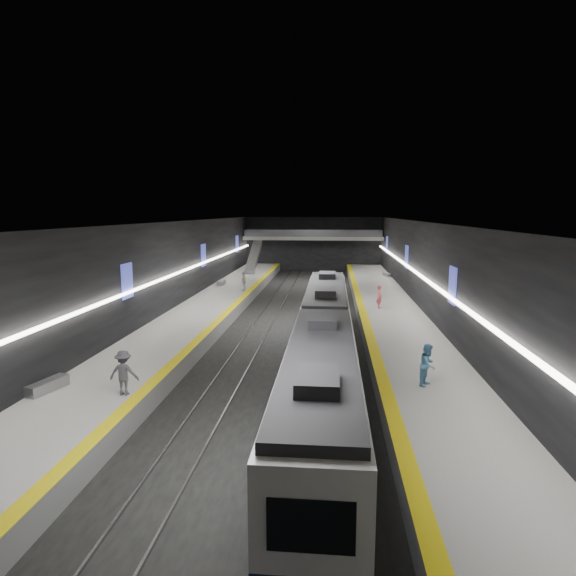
# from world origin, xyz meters

# --- Properties ---
(ground) EXTENTS (70.00, 70.00, 0.00)m
(ground) POSITION_xyz_m (0.00, 0.00, 0.00)
(ground) COLOR black
(ground) RESTS_ON ground
(ceiling) EXTENTS (20.00, 70.00, 0.04)m
(ceiling) POSITION_xyz_m (0.00, 0.00, 8.00)
(ceiling) COLOR beige
(ceiling) RESTS_ON wall_left
(wall_left) EXTENTS (0.04, 70.00, 8.00)m
(wall_left) POSITION_xyz_m (-10.00, 0.00, 4.00)
(wall_left) COLOR black
(wall_left) RESTS_ON ground
(wall_right) EXTENTS (0.04, 70.00, 8.00)m
(wall_right) POSITION_xyz_m (10.00, 0.00, 4.00)
(wall_right) COLOR black
(wall_right) RESTS_ON ground
(wall_back) EXTENTS (20.00, 0.04, 8.00)m
(wall_back) POSITION_xyz_m (0.00, 35.00, 4.00)
(wall_back) COLOR black
(wall_back) RESTS_ON ground
(platform_left) EXTENTS (5.00, 70.00, 1.00)m
(platform_left) POSITION_xyz_m (-7.50, 0.00, 0.50)
(platform_left) COLOR slate
(platform_left) RESTS_ON ground
(tile_surface_left) EXTENTS (5.00, 70.00, 0.02)m
(tile_surface_left) POSITION_xyz_m (-7.50, 0.00, 1.01)
(tile_surface_left) COLOR #9E9E99
(tile_surface_left) RESTS_ON platform_left
(tactile_strip_left) EXTENTS (0.60, 70.00, 0.02)m
(tactile_strip_left) POSITION_xyz_m (-5.30, 0.00, 1.02)
(tactile_strip_left) COLOR yellow
(tactile_strip_left) RESTS_ON platform_left
(platform_right) EXTENTS (5.00, 70.00, 1.00)m
(platform_right) POSITION_xyz_m (7.50, 0.00, 0.50)
(platform_right) COLOR slate
(platform_right) RESTS_ON ground
(tile_surface_right) EXTENTS (5.00, 70.00, 0.02)m
(tile_surface_right) POSITION_xyz_m (7.50, 0.00, 1.01)
(tile_surface_right) COLOR #9E9E99
(tile_surface_right) RESTS_ON platform_right
(tactile_strip_right) EXTENTS (0.60, 70.00, 0.02)m
(tactile_strip_right) POSITION_xyz_m (5.30, 0.00, 1.02)
(tactile_strip_right) COLOR yellow
(tactile_strip_right) RESTS_ON platform_right
(rails) EXTENTS (6.52, 70.00, 0.12)m
(rails) POSITION_xyz_m (-0.00, 0.00, 0.06)
(rails) COLOR gray
(rails) RESTS_ON ground
(train) EXTENTS (2.69, 30.04, 3.60)m
(train) POSITION_xyz_m (2.50, -12.64, 2.20)
(train) COLOR #111C3E
(train) RESTS_ON ground
(ad_posters) EXTENTS (19.94, 53.50, 2.20)m
(ad_posters) POSITION_xyz_m (-0.00, 1.00, 4.50)
(ad_posters) COLOR #414BC3
(ad_posters) RESTS_ON wall_left
(cove_light_left) EXTENTS (0.25, 68.60, 0.12)m
(cove_light_left) POSITION_xyz_m (-9.80, 0.00, 3.80)
(cove_light_left) COLOR white
(cove_light_left) RESTS_ON wall_left
(cove_light_right) EXTENTS (0.25, 68.60, 0.12)m
(cove_light_right) POSITION_xyz_m (9.80, 0.00, 3.80)
(cove_light_right) COLOR white
(cove_light_right) RESTS_ON wall_right
(mezzanine_bridge) EXTENTS (20.00, 3.00, 1.50)m
(mezzanine_bridge) POSITION_xyz_m (0.00, 32.93, 5.04)
(mezzanine_bridge) COLOR gray
(mezzanine_bridge) RESTS_ON wall_left
(escalator) EXTENTS (1.20, 7.50, 3.92)m
(escalator) POSITION_xyz_m (-7.50, 26.00, 2.90)
(escalator) COLOR #99999E
(escalator) RESTS_ON platform_left
(bench_left_near) EXTENTS (1.02, 2.09, 0.49)m
(bench_left_near) POSITION_xyz_m (-9.50, -17.65, 1.25)
(bench_left_near) COLOR #99999E
(bench_left_near) RESTS_ON platform_left
(bench_left_far) EXTENTS (0.58, 2.01, 0.49)m
(bench_left_far) POSITION_xyz_m (-9.00, 13.44, 1.25)
(bench_left_far) COLOR #99999E
(bench_left_far) RESTS_ON platform_left
(bench_right_far) EXTENTS (0.95, 1.71, 0.40)m
(bench_right_far) POSITION_xyz_m (9.50, 22.21, 1.20)
(bench_right_far) COLOR #99999E
(bench_right_far) RESTS_ON platform_right
(passenger_right_a) EXTENTS (0.54, 0.74, 1.88)m
(passenger_right_a) POSITION_xyz_m (6.71, 2.22, 1.94)
(passenger_right_a) COLOR #CF4D58
(passenger_right_a) RESTS_ON platform_right
(passenger_right_b) EXTENTS (1.10, 1.17, 1.92)m
(passenger_right_b) POSITION_xyz_m (7.21, -15.41, 1.96)
(passenger_right_b) COLOR #5188B1
(passenger_right_b) RESTS_ON platform_right
(passenger_left_a) EXTENTS (0.56, 1.17, 1.94)m
(passenger_left_a) POSITION_xyz_m (-5.84, 9.79, 1.97)
(passenger_left_a) COLOR beige
(passenger_left_a) RESTS_ON platform_left
(passenger_left_b) EXTENTS (1.27, 0.75, 1.94)m
(passenger_left_b) POSITION_xyz_m (-5.95, -17.74, 1.97)
(passenger_left_b) COLOR #43434B
(passenger_left_b) RESTS_ON platform_left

